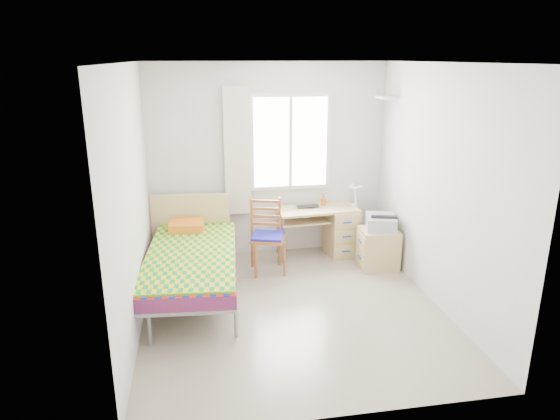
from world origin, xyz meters
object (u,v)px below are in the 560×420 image
Objects in this scene: desk at (336,229)px; printer at (381,222)px; cabinet at (378,248)px; chair at (268,231)px; bed at (191,257)px.

desk is 0.71m from printer.
printer reaches higher than cabinet.
chair reaches higher than printer.
chair is at bearing 175.81° from cabinet.
printer is (0.44, -0.50, 0.24)m from desk.
printer is (2.42, 0.39, 0.16)m from bed.
cabinet is (2.39, 0.36, -0.19)m from bed.
chair reaches higher than desk.
chair is 1.46m from cabinet.
printer is at bearing -52.77° from desk.
bed is 2.17m from desk.
bed and chair have the same top height.
chair is at bearing -170.28° from printer.
bed is at bearing -160.26° from desk.
desk is at bearing 36.39° from chair.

